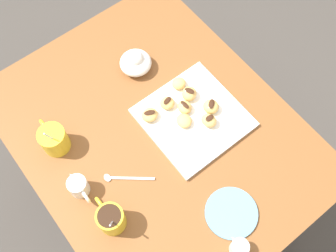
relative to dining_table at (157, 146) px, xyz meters
The scene contains 24 objects.
ground_plane 0.63m from the dining_table, ahead, with size 8.00×8.00×0.00m, color #423D38.
dining_table is the anchor object (origin of this frame).
pastry_plate_square 0.20m from the dining_table, 107.09° to the right, with size 0.31×0.31×0.02m, color white.
coffee_mug_yellow_left 0.37m from the dining_table, 118.94° to the left, with size 0.12×0.08×0.14m.
coffee_mug_yellow_right 0.38m from the dining_table, 60.27° to the left, with size 0.13×0.09×0.14m.
cream_pitcher_white 0.35m from the dining_table, 92.81° to the left, with size 0.10×0.06×0.07m.
ice_cream_bowl 0.31m from the dining_table, 21.61° to the right, with size 0.11×0.11×0.08m.
chocolate_sauce_pitcher 0.48m from the dining_table, behind, with size 0.09×0.05×0.06m.
saucer_sky_left 0.39m from the dining_table, behind, with size 0.16×0.16×0.01m, color #66A8DB.
loose_spoon_by_plate 0.24m from the dining_table, 109.43° to the left, with size 0.11×0.13×0.01m.
beignet_0 0.25m from the dining_table, 62.89° to the right, with size 0.05×0.05×0.03m, color #E5B260.
beignet_1 0.19m from the dining_table, 60.55° to the right, with size 0.05×0.05×0.03m, color #E5B260.
chocolate_drizzle_1 0.21m from the dining_table, 60.55° to the right, with size 0.03×0.02×0.01m, color #381E11.
beignet_2 0.24m from the dining_table, 120.37° to the right, with size 0.04×0.05×0.04m, color #E5B260.
chocolate_drizzle_2 0.26m from the dining_table, 120.37° to the right, with size 0.03×0.02×0.01m, color #381E11.
beignet_3 0.26m from the dining_table, 105.63° to the right, with size 0.05×0.05×0.04m, color #E5B260.
chocolate_drizzle_3 0.27m from the dining_table, 105.63° to the right, with size 0.04×0.02×0.01m, color #381E11.
beignet_4 0.17m from the dining_table, 13.99° to the right, with size 0.05×0.05×0.03m, color #E5B260.
chocolate_drizzle_4 0.19m from the dining_table, 13.99° to the right, with size 0.04×0.02×0.01m, color #381E11.
beignet_5 0.19m from the dining_table, 112.67° to the right, with size 0.05×0.05×0.03m, color #E5B260.
beignet_6 0.21m from the dining_table, 91.96° to the right, with size 0.05×0.05×0.03m, color #E5B260.
chocolate_drizzle_6 0.22m from the dining_table, 91.96° to the right, with size 0.04×0.02×0.01m, color #381E11.
beignet_7 0.24m from the dining_table, 79.92° to the right, with size 0.05×0.05×0.04m, color #E5B260.
chocolate_drizzle_7 0.25m from the dining_table, 79.92° to the right, with size 0.03×0.02×0.01m, color #381E11.
Camera 1 is at (-0.45, 0.30, 1.98)m, focal length 42.73 mm.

